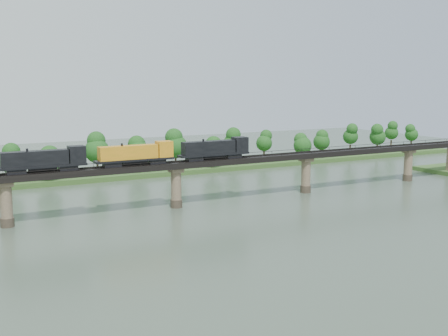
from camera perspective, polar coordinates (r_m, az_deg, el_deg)
name	(u,v)px	position (r m, az deg, el deg)	size (l,w,h in m)	color
ground	(235,236)	(115.60, 1.15, -6.92)	(400.00, 400.00, 0.00)	#374739
far_bank	(111,173)	(192.32, -11.44, -0.50)	(300.00, 24.00, 1.60)	#2D4E1F
bridge	(176,186)	(140.55, -4.89, -1.83)	(236.00, 30.00, 11.50)	#473A2D
bridge_superstructure	(176,161)	(139.52, -4.92, 0.73)	(220.00, 4.90, 0.75)	black
far_treeline	(89,152)	(184.71, -13.54, 1.57)	(289.06, 17.54, 13.60)	#382619
freight_train	(106,156)	(133.26, -11.90, 1.18)	(78.31, 3.05, 5.39)	black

